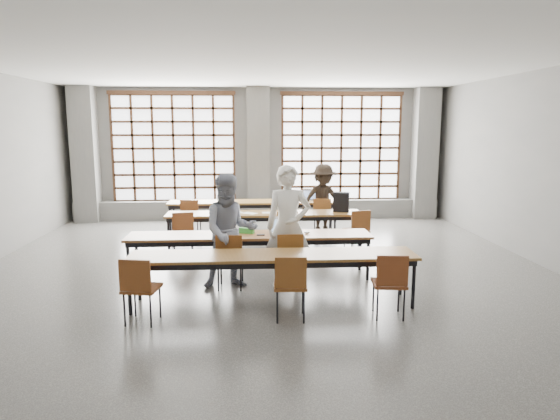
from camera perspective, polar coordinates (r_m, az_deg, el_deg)
The scene contains 39 objects.
floor at distance 8.45m, azimuth -1.73°, elevation -7.56°, with size 11.00×11.00×0.00m, color #494946.
ceiling at distance 8.14m, azimuth -1.86°, elevation 16.69°, with size 11.00×11.00×0.00m, color silver.
wall_back at distance 13.60m, azimuth -2.51°, elevation 6.45°, with size 10.00×10.00×0.00m, color #5F5F5D.
wall_front at distance 2.69m, azimuth 1.84°, elevation -6.43°, with size 10.00×10.00×0.00m, color #5F5F5D.
column_left at distance 13.98m, azimuth -21.36°, elevation 5.89°, with size 0.60×0.55×3.50m, color #5B5B58.
column_mid at distance 13.32m, azimuth -2.49°, elevation 6.39°, with size 0.60×0.55×3.50m, color #5B5B58.
column_right at distance 14.14m, azimuth 16.19°, elevation 6.20°, with size 0.60×0.55×3.50m, color #5B5B58.
window_left at distance 13.66m, azimuth -12.06°, elevation 6.89°, with size 3.32×0.12×3.00m.
window_right at distance 13.74m, azimuth 6.99°, elevation 7.05°, with size 3.32×0.12×3.00m.
sill_ledge at distance 13.56m, azimuth -2.45°, elevation 0.06°, with size 9.80×0.35×0.50m, color #5B5B58.
desk_row_a at distance 11.86m, azimuth -3.08°, elevation 0.71°, with size 4.00×0.70×0.73m.
desk_row_b at distance 10.27m, azimuth -1.79°, elevation -0.67°, with size 4.00×0.70×0.73m.
desk_row_c at distance 8.26m, azimuth -3.49°, elevation -3.21°, with size 4.00×0.70×0.73m.
desk_row_d at distance 6.99m, azimuth -0.82°, elevation -5.57°, with size 4.00×0.70×0.73m.
chair_back_left at distance 11.34m, azimuth -10.18°, elevation -0.49°, with size 0.46×0.46×0.88m.
chair_back_mid at distance 11.30m, azimuth 0.97°, elevation -0.38°, with size 0.46×0.47×0.88m.
chair_back_right at distance 11.39m, azimuth 4.91°, elevation -0.34°, with size 0.52×0.53×0.88m.
chair_mid_left at distance 9.76m, azimuth -11.03°, elevation -2.16°, with size 0.49×0.49×0.88m.
chair_mid_centre at distance 9.70m, azimuth 0.73°, elevation -2.05°, with size 0.45×0.45×0.88m.
chair_mid_right at distance 9.90m, azimuth 8.91°, elevation -1.92°, with size 0.51×0.51×0.88m.
chair_front_left at distance 7.68m, azimuth -5.75°, elevation -5.21°, with size 0.45×0.45×0.88m.
chair_front_right at distance 7.70m, azimuth 1.06°, elevation -5.12°, with size 0.45×0.45×0.88m.
chair_near_left at distance 6.57m, azimuth -15.81°, elevation -8.11°, with size 0.49×0.49×0.88m.
chair_near_mid at distance 6.44m, azimuth 1.21°, elevation -8.10°, with size 0.44×0.45×0.88m.
chair_near_right at distance 6.67m, azimuth 12.49°, elevation -7.71°, with size 0.46×0.46×0.88m.
student_male at distance 7.73m, azimuth 0.95°, elevation -1.90°, with size 0.69×0.46×1.90m, color white.
student_female at distance 7.73m, azimuth -5.72°, elevation -2.44°, with size 0.86×0.67×1.78m, color #182449.
student_back at distance 11.47m, azimuth 4.95°, elevation 1.16°, with size 1.06×0.61×1.64m, color black.
laptop_front at distance 8.36m, azimuth 0.20°, elevation -2.16°, with size 0.42×0.37×0.26m.
laptop_back at distance 12.04m, azimuth 3.41°, elevation 1.45°, with size 0.42×0.38×0.26m.
mouse at distance 8.28m, azimuth 3.11°, elevation -2.59°, with size 0.10×0.06×0.04m, color silver.
green_box at distance 8.31m, azimuth -3.84°, elevation -2.35°, with size 0.25×0.09×0.09m, color #318D2E.
phone at distance 8.15m, azimuth -2.22°, elevation -2.86°, with size 0.13×0.06×0.01m, color black.
paper_sheet_a at distance 10.31m, azimuth -5.14°, elevation -0.29°, with size 0.30×0.21×0.00m, color white.
paper_sheet_b at distance 10.20m, azimuth -3.47°, elevation -0.37°, with size 0.30×0.21×0.00m, color white.
paper_sheet_c at distance 10.26m, azimuth -1.23°, elevation -0.30°, with size 0.30×0.21×0.00m, color white.
backpack at distance 10.44m, azimuth 7.00°, elevation 0.91°, with size 0.32×0.20×0.40m, color black.
plastic_bag at distance 11.92m, azimuth 1.24°, elevation 1.78°, with size 0.26×0.21×0.29m, color white.
red_pouch at distance 6.65m, azimuth -15.54°, elevation -8.21°, with size 0.20×0.08×0.06m, color #A21C13.
Camera 1 is at (-0.24, -8.08, 2.49)m, focal length 32.00 mm.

